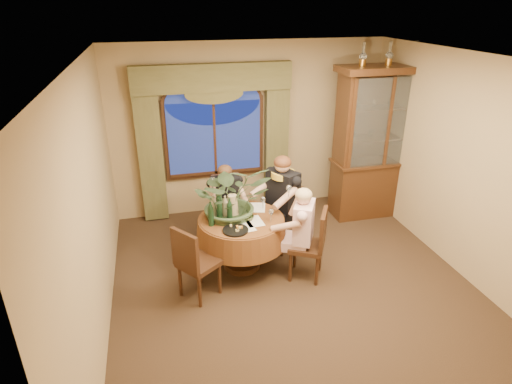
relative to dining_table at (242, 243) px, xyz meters
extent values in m
plane|color=black|center=(0.55, -0.67, -0.38)|extent=(5.00, 5.00, 0.00)
plane|color=#9F8760|center=(0.55, 1.83, 1.02)|extent=(4.50, 0.00, 4.50)
plane|color=#9F8760|center=(2.80, -0.67, 1.02)|extent=(0.00, 5.00, 5.00)
plane|color=white|center=(0.55, -0.67, 2.42)|extent=(5.00, 5.00, 0.00)
cube|color=#4D4B27|center=(-1.08, 1.71, 0.80)|extent=(0.38, 0.14, 2.32)
cube|color=#4D4B27|center=(0.98, 1.71, 0.80)|extent=(0.38, 0.14, 2.32)
cylinder|color=maroon|center=(0.00, 0.00, 0.00)|extent=(1.54, 1.54, 0.75)
cube|color=#341B0D|center=(2.51, 1.08, 0.85)|extent=(1.51, 0.59, 2.46)
cube|color=black|center=(0.76, -0.42, 0.10)|extent=(0.57, 0.57, 0.96)
cube|color=black|center=(0.68, 0.35, 0.10)|extent=(0.57, 0.57, 0.96)
cube|color=black|center=(-0.02, 0.83, 0.10)|extent=(0.43, 0.43, 0.96)
cube|color=black|center=(-0.63, -0.47, 0.10)|extent=(0.59, 0.59, 0.96)
imported|color=#395031|center=(-0.09, 0.12, 1.01)|extent=(1.00, 1.11, 0.86)
imported|color=#4C5A32|center=(0.08, -0.06, 0.40)|extent=(0.16, 0.16, 0.05)
cylinder|color=black|center=(-0.14, -0.32, 0.39)|extent=(0.32, 0.32, 0.02)
cylinder|color=black|center=(-0.26, 0.17, 0.54)|extent=(0.07, 0.07, 0.33)
cylinder|color=black|center=(-0.16, -0.07, 0.54)|extent=(0.07, 0.07, 0.33)
cylinder|color=tan|center=(-0.34, 0.06, 0.54)|extent=(0.07, 0.07, 0.33)
cylinder|color=tan|center=(-0.20, 0.02, 0.54)|extent=(0.07, 0.07, 0.33)
cylinder|color=black|center=(-0.29, -0.02, 0.54)|extent=(0.07, 0.07, 0.33)
cylinder|color=black|center=(-0.41, -0.11, 0.54)|extent=(0.07, 0.07, 0.33)
cube|color=white|center=(0.14, -0.14, 0.38)|extent=(0.23, 0.31, 0.00)
cube|color=white|center=(0.28, 0.24, 0.38)|extent=(0.29, 0.35, 0.00)
cube|color=white|center=(-0.01, -0.25, 0.38)|extent=(0.25, 0.33, 0.00)
camera|label=1|loc=(-1.01, -4.85, 2.99)|focal=30.00mm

